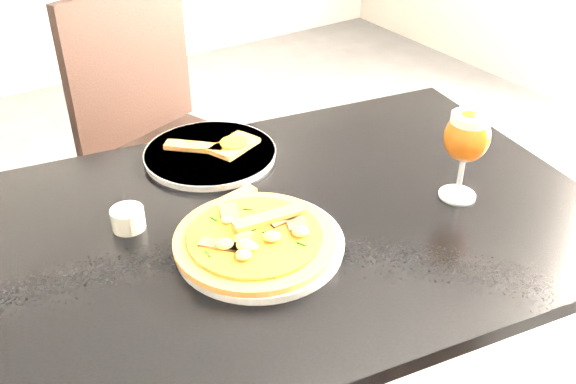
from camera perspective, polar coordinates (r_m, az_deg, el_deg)
dining_table at (r=1.28m, az=0.05°, el=-5.52°), size 1.32×0.99×0.75m
chair_far at (r=1.94m, az=-10.58°, el=4.26°), size 0.58×0.58×0.98m
plate_main at (r=1.15m, az=-2.56°, el=-4.65°), size 0.37×0.37×0.02m
pizza at (r=1.13m, az=-2.90°, el=-4.09°), size 0.29×0.29×0.03m
plate_second at (r=1.43m, az=-6.93°, el=3.37°), size 0.31×0.31×0.02m
crust_scraps at (r=1.43m, az=-5.99°, el=4.13°), size 0.20×0.15×0.02m
loose_crust at (r=1.28m, az=-5.05°, el=-0.58°), size 0.12×0.04×0.01m
sauce_cup at (r=1.22m, az=-14.05°, el=-2.23°), size 0.06×0.06×0.04m
beer_glass at (r=1.27m, az=15.63°, el=4.70°), size 0.09×0.09×0.19m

